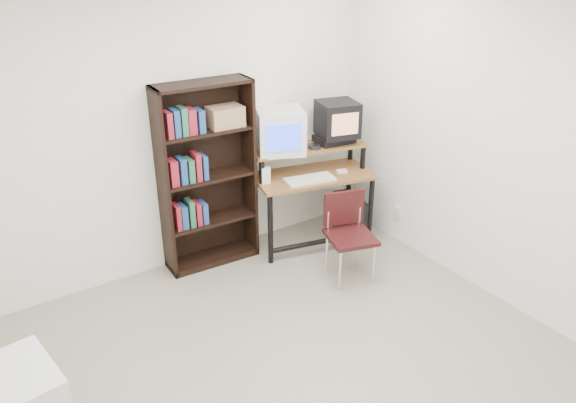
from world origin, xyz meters
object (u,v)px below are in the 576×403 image
computer_desk (312,179)px  crt_monitor (280,131)px  crt_tv (337,119)px  bookshelf (206,174)px  pc_tower (350,217)px  school_chair (348,228)px

computer_desk → crt_monitor: size_ratio=2.18×
crt_tv → bookshelf: bearing=-174.5°
pc_tower → bookshelf: 1.60m
crt_tv → bookshelf: size_ratio=0.25×
computer_desk → crt_monitor: 0.58m
crt_monitor → crt_tv: size_ratio=1.30×
crt_monitor → school_chair: size_ratio=0.71×
crt_monitor → school_chair: 1.12m
crt_monitor → crt_tv: 0.59m
computer_desk → school_chair: 0.73m
crt_tv → pc_tower: size_ratio=0.96×
crt_tv → pc_tower: bearing=-48.3°
crt_tv → school_chair: crt_tv is taller
computer_desk → pc_tower: computer_desk is taller
crt_monitor → pc_tower: 1.20m
computer_desk → bookshelf: bookshelf is taller
crt_monitor → crt_tv: (0.58, -0.13, 0.05)m
bookshelf → pc_tower: bearing=-11.9°
school_chair → bookshelf: size_ratio=0.46×
computer_desk → school_chair: (-0.11, -0.70, -0.20)m
pc_tower → school_chair: size_ratio=0.57×
bookshelf → school_chair: bearing=-43.4°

